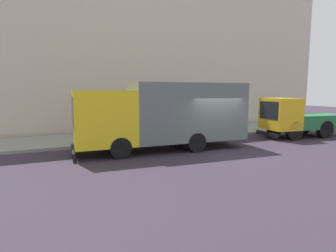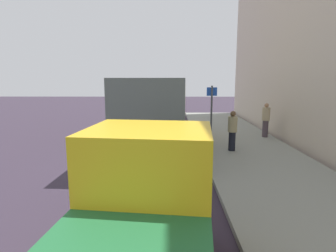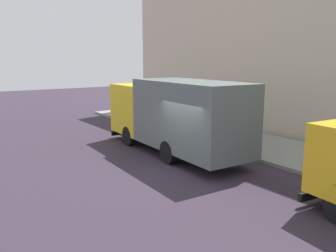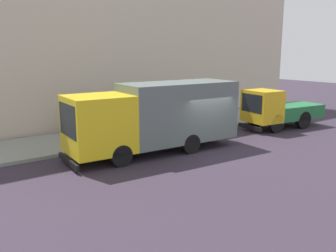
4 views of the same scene
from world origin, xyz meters
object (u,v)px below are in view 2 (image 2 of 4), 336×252
(pedestrian_standing, at_px, (232,130))
(street_sign_post, at_px, (211,112))
(large_utility_truck, at_px, (158,112))
(small_flatbed_truck, at_px, (131,246))
(pedestrian_walking, at_px, (266,119))
(traffic_cone_orange, at_px, (204,128))

(pedestrian_standing, height_order, street_sign_post, street_sign_post)
(large_utility_truck, xyz_separation_m, pedestrian_standing, (3.18, -0.54, -0.71))
(small_flatbed_truck, distance_m, pedestrian_walking, 12.47)
(small_flatbed_truck, distance_m, pedestrian_standing, 8.96)
(small_flatbed_truck, bearing_deg, pedestrian_standing, 75.95)
(large_utility_truck, bearing_deg, pedestrian_standing, -6.55)
(small_flatbed_truck, relative_size, pedestrian_standing, 3.25)
(large_utility_truck, relative_size, street_sign_post, 3.03)
(pedestrian_standing, bearing_deg, small_flatbed_truck, -105.23)
(small_flatbed_truck, xyz_separation_m, pedestrian_walking, (5.46, 11.21, -0.06))
(pedestrian_standing, bearing_deg, large_utility_truck, 175.42)
(pedestrian_walking, xyz_separation_m, pedestrian_standing, (-2.36, -2.81, -0.04))
(small_flatbed_truck, relative_size, street_sign_post, 2.02)
(traffic_cone_orange, relative_size, street_sign_post, 0.25)
(small_flatbed_truck, xyz_separation_m, traffic_cone_orange, (2.32, 11.89, -0.66))
(large_utility_truck, height_order, traffic_cone_orange, large_utility_truck)
(pedestrian_standing, distance_m, traffic_cone_orange, 3.62)
(pedestrian_standing, bearing_deg, pedestrian_walking, 54.96)
(small_flatbed_truck, relative_size, traffic_cone_orange, 8.16)
(pedestrian_walking, xyz_separation_m, street_sign_post, (-3.23, -2.51, 0.68))
(small_flatbed_truck, bearing_deg, large_utility_truck, 96.70)
(large_utility_truck, distance_m, pedestrian_standing, 3.30)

